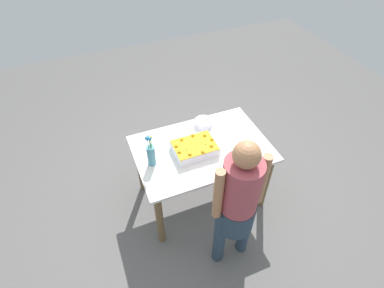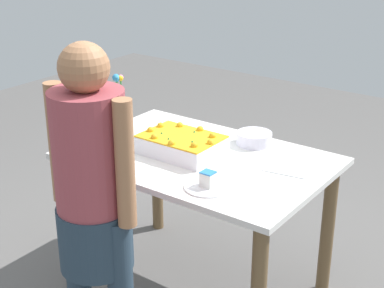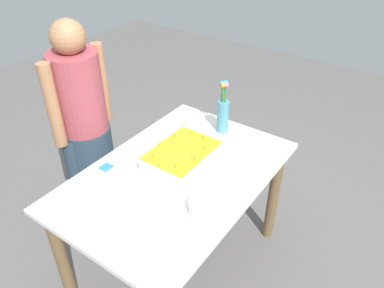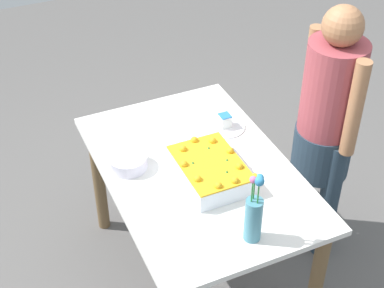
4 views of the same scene
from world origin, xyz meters
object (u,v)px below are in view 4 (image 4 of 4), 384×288
object	(u,v)px
serving_plate_with_slice	(225,124)
person_standing	(327,120)
sheet_cake	(210,170)
flower_vase	(254,215)
fruit_bowl	(128,162)
cake_knife	(153,121)

from	to	relation	value
serving_plate_with_slice	person_standing	world-z (taller)	person_standing
serving_plate_with_slice	sheet_cake	bearing A→B (deg)	143.62
flower_vase	fruit_bowl	world-z (taller)	flower_vase
sheet_cake	fruit_bowl	distance (m)	0.40
flower_vase	serving_plate_with_slice	bearing A→B (deg)	-18.46
serving_plate_with_slice	flower_vase	world-z (taller)	flower_vase
serving_plate_with_slice	cake_knife	world-z (taller)	serving_plate_with_slice
serving_plate_with_slice	person_standing	size ratio (longest dim) A/B	0.15
sheet_cake	flower_vase	size ratio (longest dim) A/B	1.16
fruit_bowl	flower_vase	bearing A→B (deg)	-153.83
flower_vase	person_standing	distance (m)	0.88
fruit_bowl	person_standing	bearing A→B (deg)	-98.41
cake_knife	fruit_bowl	bearing A→B (deg)	132.34
sheet_cake	serving_plate_with_slice	world-z (taller)	sheet_cake
cake_knife	flower_vase	distance (m)	0.98
cake_knife	fruit_bowl	size ratio (longest dim) A/B	1.14
sheet_cake	person_standing	xyz separation A→B (m)	(0.08, -0.71, 0.03)
sheet_cake	flower_vase	bearing A→B (deg)	179.28
serving_plate_with_slice	person_standing	bearing A→B (deg)	-118.83
sheet_cake	person_standing	size ratio (longest dim) A/B	0.27
sheet_cake	serving_plate_with_slice	xyz separation A→B (m)	(0.34, -0.25, -0.03)
serving_plate_with_slice	fruit_bowl	world-z (taller)	serving_plate_with_slice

